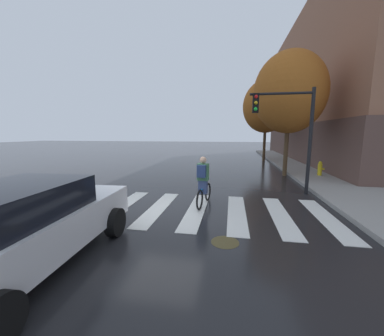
{
  "coord_description": "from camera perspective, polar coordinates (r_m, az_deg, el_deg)",
  "views": [
    {
      "loc": [
        2.18,
        -6.92,
        2.45
      ],
      "look_at": [
        0.53,
        2.53,
        0.98
      ],
      "focal_mm": 21.22,
      "sensor_mm": 36.0,
      "label": 1
    }
  ],
  "objects": [
    {
      "name": "ground_plane",
      "position": [
        7.66,
        -7.31,
        -10.0
      ],
      "size": [
        120.0,
        120.0,
        0.0
      ],
      "primitive_type": "plane",
      "color": "black"
    },
    {
      "name": "crosswalk_stripes",
      "position": [
        7.53,
        -3.81,
        -10.21
      ],
      "size": [
        9.5,
        3.53,
        0.01
      ],
      "color": "silver",
      "rests_on": "ground"
    },
    {
      "name": "manhole_cover",
      "position": [
        5.46,
        8.3,
        -17.94
      ],
      "size": [
        0.64,
        0.64,
        0.01
      ],
      "primitive_type": "cylinder",
      "color": "#473D1E",
      "rests_on": "ground"
    },
    {
      "name": "sedan_near",
      "position": [
        5.1,
        -36.74,
        -11.69
      ],
      "size": [
        2.32,
        4.68,
        1.59
      ],
      "color": "silver",
      "rests_on": "ground"
    },
    {
      "name": "cyclist",
      "position": [
        7.61,
        2.84,
        -3.45
      ],
      "size": [
        0.39,
        1.7,
        1.69
      ],
      "color": "black",
      "rests_on": "ground"
    },
    {
      "name": "traffic_light_near",
      "position": [
        9.99,
        23.25,
        10.4
      ],
      "size": [
        2.47,
        0.28,
        4.2
      ],
      "color": "black",
      "rests_on": "ground"
    },
    {
      "name": "fire_hydrant",
      "position": [
        14.34,
        29.49,
        -0.1
      ],
      "size": [
        0.33,
        0.22,
        0.78
      ],
      "color": "gold",
      "rests_on": "sidewalk"
    },
    {
      "name": "street_tree_near",
      "position": [
        14.29,
        23.3,
        16.99
      ],
      "size": [
        3.89,
        3.89,
        6.92
      ],
      "color": "#4C3823",
      "rests_on": "ground"
    },
    {
      "name": "street_tree_mid",
      "position": [
        21.41,
        18.13,
        14.5
      ],
      "size": [
        3.96,
        3.96,
        7.05
      ],
      "color": "#4C3823",
      "rests_on": "ground"
    }
  ]
}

